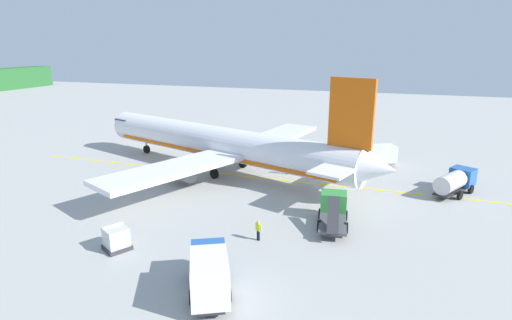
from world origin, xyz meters
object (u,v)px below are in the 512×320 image
service_truck_fuel (333,210)px  service_truck_pushback (370,155)px  cargo_container_near (116,238)px  crew_marshaller (352,175)px  airliner_foreground (223,144)px  service_truck_baggage (209,272)px  service_truck_catering (455,181)px  crew_loader_right (258,229)px  crew_loader_left (287,166)px

service_truck_fuel → service_truck_pushback: bearing=-6.1°
cargo_container_near → crew_marshaller: 25.61m
airliner_foreground → service_truck_pushback: 18.35m
airliner_foreground → service_truck_fuel: bearing=-125.8°
service_truck_baggage → service_truck_catering: 28.93m
cargo_container_near → crew_loader_right: size_ratio=1.47×
service_truck_fuel → crew_loader_right: bearing=135.7°
crew_loader_right → service_truck_pushback: bearing=-16.7°
crew_loader_left → service_truck_pushback: bearing=-55.1°
service_truck_catering → crew_loader_left: (1.07, 17.77, -0.39)m
airliner_foreground → crew_marshaller: (0.17, -15.15, -2.40)m
service_truck_baggage → crew_loader_right: (7.82, -0.57, -0.61)m
service_truck_pushback → crew_loader_left: size_ratio=3.91×
airliner_foreground → crew_marshaller: bearing=-89.4°
crew_marshaller → crew_loader_left: size_ratio=0.99×
service_truck_baggage → crew_loader_left: (24.92, 1.40, -0.58)m
crew_marshaller → crew_loader_right: 16.84m
service_truck_fuel → service_truck_catering: service_truck_fuel is taller
service_truck_baggage → crew_marshaller: 24.50m
service_truck_baggage → cargo_container_near: bearing=71.0°
airliner_foreground → service_truck_baggage: bearing=-159.1°
crew_marshaller → crew_loader_right: bearing=160.6°
service_truck_catering → crew_loader_right: 22.51m
airliner_foreground → service_truck_pushback: bearing=-65.2°
service_truck_fuel → crew_loader_left: bearing=30.5°
service_truck_baggage → crew_loader_left: bearing=3.2°
airliner_foreground → service_truck_catering: airliner_foreground is taller
service_truck_catering → service_truck_baggage: bearing=145.5°
service_truck_baggage → crew_loader_left: size_ratio=3.48×
airliner_foreground → crew_loader_right: airliner_foreground is taller
service_truck_catering → crew_marshaller: service_truck_catering is taller
service_truck_fuel → crew_loader_right: 7.24m
airliner_foreground → cargo_container_near: 20.56m
crew_marshaller → crew_loader_right: size_ratio=1.02×
cargo_container_near → service_truck_baggage: bearing=-109.0°
crew_marshaller → crew_loader_left: (1.22, 7.58, 0.01)m
service_truck_catering → cargo_container_near: size_ratio=2.46×
service_truck_baggage → service_truck_catering: service_truck_baggage is taller
airliner_foreground → service_truck_pushback: (7.67, -16.56, -1.89)m
service_truck_baggage → crew_marshaller: (23.70, -6.17, -0.59)m
service_truck_pushback → crew_loader_right: service_truck_pushback is taller
crew_marshaller → crew_loader_right: crew_marshaller is taller
service_truck_fuel → crew_marshaller: service_truck_fuel is taller
service_truck_pushback → crew_loader_left: bearing=124.9°
crew_loader_right → service_truck_catering: bearing=-44.6°
service_truck_fuel → service_truck_pushback: size_ratio=0.94×
cargo_container_near → crew_loader_right: (4.69, -9.65, 0.10)m
crew_marshaller → crew_loader_left: bearing=80.8°
service_truck_baggage → crew_loader_right: 7.87m
service_truck_fuel → cargo_container_near: size_ratio=2.59×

